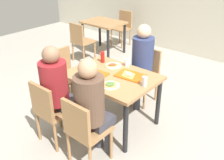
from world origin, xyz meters
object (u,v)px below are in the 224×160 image
object	(u,v)px
main_table	(112,81)
background_chair_far	(123,25)
soda_can	(145,81)
background_table	(103,27)
person_in_brown_jacket	(92,104)
chair_left_end	(65,71)
pizza_slice_b	(128,74)
chair_near_right	(84,129)
person_in_red	(57,87)
chair_near_left	(50,109)
person_far_side	(141,59)
pizza_slice_c	(112,65)
foil_bundle	(84,62)
pizza_slice_a	(92,73)
condiment_bottle	(103,57)
plastic_cup_b	(94,82)
paper_plate_center	(113,66)
plastic_cup_a	(127,62)
background_chair_near	(80,40)
tray_red_far	(130,76)
pizza_slice_d	(110,84)
chair_far_side	(145,71)
tray_red_near	(93,74)
paper_plate_near_edge	(110,85)

from	to	relation	value
main_table	background_chair_far	xyz separation A→B (m)	(-1.93, 2.71, -0.15)
soda_can	background_table	world-z (taller)	soda_can
person_in_brown_jacket	background_chair_far	bearing A→B (deg)	123.21
background_table	chair_left_end	bearing A→B (deg)	-63.87
chair_left_end	person_in_brown_jacket	size ratio (longest dim) A/B	0.67
main_table	pizza_slice_b	distance (m)	0.25
main_table	chair_near_right	distance (m)	0.87
background_table	person_in_red	bearing A→B (deg)	-58.20
chair_near_left	person_far_side	world-z (taller)	person_far_side
pizza_slice_c	soda_can	size ratio (longest dim) A/B	1.70
chair_left_end	foil_bundle	bearing A→B (deg)	-2.58
pizza_slice_a	condiment_bottle	world-z (taller)	condiment_bottle
plastic_cup_b	paper_plate_center	bearing A→B (deg)	108.68
main_table	background_table	world-z (taller)	same
condiment_bottle	background_table	world-z (taller)	condiment_bottle
pizza_slice_c	plastic_cup_a	bearing A→B (deg)	41.21
chair_left_end	pizza_slice_c	distance (m)	0.85
chair_near_left	background_chair_near	xyz separation A→B (m)	(-1.64, 2.05, 0.00)
foil_bundle	background_chair_far	world-z (taller)	background_chair_far
person_in_brown_jacket	plastic_cup_b	size ratio (longest dim) A/B	12.58
tray_red_far	pizza_slice_d	world-z (taller)	pizza_slice_d
chair_near_right	background_chair_far	xyz separation A→B (m)	(-2.21, 3.52, 0.00)
pizza_slice_b	pizza_slice_d	world-z (taller)	pizza_slice_b
main_table	chair_far_side	world-z (taller)	chair_far_side
pizza_slice_c	soda_can	distance (m)	0.70
pizza_slice_a	plastic_cup_b	bearing A→B (deg)	-39.49
tray_red_far	plastic_cup_b	xyz separation A→B (m)	(-0.17, -0.49, 0.04)
chair_near_left	pizza_slice_c	world-z (taller)	chair_near_left
pizza_slice_d	condiment_bottle	xyz separation A→B (m)	(-0.54, 0.47, 0.06)
soda_can	person_in_red	bearing A→B (deg)	-138.30
tray_red_near	pizza_slice_b	xyz separation A→B (m)	(0.38, 0.27, 0.02)
chair_near_left	person_in_brown_jacket	world-z (taller)	person_in_brown_jacket
plastic_cup_b	background_chair_far	world-z (taller)	background_chair_far
background_chair_near	background_chair_far	world-z (taller)	same
paper_plate_center	foil_bundle	size ratio (longest dim) A/B	2.20
tray_red_near	paper_plate_near_edge	size ratio (longest dim) A/B	1.64
pizza_slice_d	background_chair_near	bearing A→B (deg)	144.80
pizza_slice_d	pizza_slice_b	bearing A→B (deg)	88.95
person_in_brown_jacket	pizza_slice_a	size ratio (longest dim) A/B	4.72
chair_near_right	plastic_cup_a	world-z (taller)	chair_near_right
paper_plate_center	pizza_slice_a	size ratio (longest dim) A/B	0.83
background_chair_far	chair_near_right	bearing A→B (deg)	-57.85
paper_plate_near_edge	pizza_slice_b	xyz separation A→B (m)	(0.01, 0.35, 0.02)
chair_near_right	soda_can	size ratio (longest dim) A/B	6.95
pizza_slice_c	background_chair_near	bearing A→B (deg)	149.64
tray_red_near	pizza_slice_a	distance (m)	0.03
pizza_slice_d	foil_bundle	size ratio (longest dim) A/B	1.68
plastic_cup_b	pizza_slice_c	bearing A→B (deg)	109.91
condiment_bottle	plastic_cup_b	bearing A→B (deg)	-55.94
tray_red_far	pizza_slice_c	xyz separation A→B (m)	(-0.38, 0.10, 0.01)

